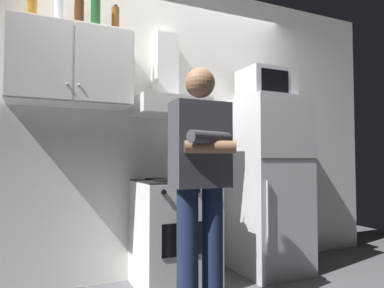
# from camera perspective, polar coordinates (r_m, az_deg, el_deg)

# --- Properties ---
(back_wall_tiled) EXTENTS (4.80, 0.10, 2.70)m
(back_wall_tiled) POSITION_cam_1_polar(r_m,az_deg,el_deg) (3.18, -4.48, 3.17)
(back_wall_tiled) COLOR silver
(back_wall_tiled) RESTS_ON ground_plane
(upper_cabinet) EXTENTS (0.90, 0.37, 0.60)m
(upper_cabinet) POSITION_cam_1_polar(r_m,az_deg,el_deg) (2.85, -19.50, 12.17)
(upper_cabinet) COLOR white
(stove_oven) EXTENTS (0.60, 0.62, 0.87)m
(stove_oven) POSITION_cam_1_polar(r_m,az_deg,el_deg) (2.88, -3.06, -14.61)
(stove_oven) COLOR white
(stove_oven) RESTS_ON ground_plane
(range_hood) EXTENTS (0.60, 0.44, 0.75)m
(range_hood) POSITION_cam_1_polar(r_m,az_deg,el_deg) (2.99, -3.90, 8.34)
(range_hood) COLOR white
(refrigerator) EXTENTS (0.60, 0.62, 1.60)m
(refrigerator) POSITION_cam_1_polar(r_m,az_deg,el_deg) (3.29, 12.66, -6.56)
(refrigerator) COLOR silver
(refrigerator) RESTS_ON ground_plane
(microwave) EXTENTS (0.48, 0.37, 0.28)m
(microwave) POSITION_cam_1_polar(r_m,az_deg,el_deg) (3.37, 12.31, 9.60)
(microwave) COLOR #B7BABF
(microwave) RESTS_ON refrigerator
(person_standing) EXTENTS (0.38, 0.33, 1.64)m
(person_standing) POSITION_cam_1_polar(r_m,az_deg,el_deg) (2.24, 1.44, -5.96)
(person_standing) COLOR #192342
(person_standing) RESTS_ON ground_plane
(cooking_pot) EXTENTS (0.31, 0.21, 0.13)m
(cooking_pot) POSITION_cam_1_polar(r_m,az_deg,el_deg) (2.76, 0.40, -4.56)
(cooking_pot) COLOR #B7BABF
(cooking_pot) RESTS_ON stove_oven
(bottle_liquor_amber) EXTENTS (0.07, 0.07, 0.32)m
(bottle_liquor_amber) POSITION_cam_1_polar(r_m,az_deg,el_deg) (3.00, -25.13, 20.56)
(bottle_liquor_amber) COLOR #B7721E
(bottle_liquor_amber) RESTS_ON upper_cabinet
(bottle_vodka_clear) EXTENTS (0.07, 0.07, 0.34)m
(bottle_vodka_clear) POSITION_cam_1_polar(r_m,az_deg,el_deg) (3.02, -21.34, 20.63)
(bottle_vodka_clear) COLOR silver
(bottle_vodka_clear) RESTS_ON upper_cabinet
(bottle_wine_green) EXTENTS (0.07, 0.07, 0.34)m
(bottle_wine_green) POSITION_cam_1_polar(r_m,az_deg,el_deg) (3.00, -15.80, 20.67)
(bottle_wine_green) COLOR #19471E
(bottle_wine_green) RESTS_ON upper_cabinet
(bottle_rum_dark) EXTENTS (0.07, 0.07, 0.28)m
(bottle_rum_dark) POSITION_cam_1_polar(r_m,az_deg,el_deg) (3.02, -18.34, 19.97)
(bottle_rum_dark) COLOR #47230F
(bottle_rum_dark) RESTS_ON upper_cabinet
(bottle_beer_brown) EXTENTS (0.06, 0.06, 0.26)m
(bottle_beer_brown) POSITION_cam_1_polar(r_m,az_deg,el_deg) (3.07, -12.67, 19.33)
(bottle_beer_brown) COLOR brown
(bottle_beer_brown) RESTS_ON upper_cabinet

